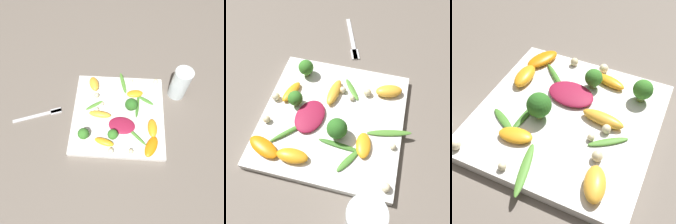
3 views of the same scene
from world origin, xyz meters
TOP-DOWN VIEW (x-y plane):
  - ground_plane at (0.00, 0.00)m, footprint 2.40×2.40m
  - plate at (0.00, 0.00)m, footprint 0.30×0.30m
  - radicchio_leaf_0 at (-0.01, 0.05)m, footprint 0.09×0.07m
  - orange_segment_0 at (-0.05, -0.08)m, footprint 0.06×0.04m
  - orange_segment_1 at (0.06, 0.01)m, footprint 0.08×0.03m
  - orange_segment_2 at (-0.11, 0.05)m, footprint 0.03×0.06m
  - orange_segment_3 at (0.09, -0.11)m, footprint 0.05×0.07m
  - orange_segment_4 at (-0.11, 0.11)m, footprint 0.06×0.08m
  - orange_segment_5 at (0.04, 0.11)m, footprint 0.07×0.04m
  - broccoli_floret_0 at (0.10, 0.09)m, footprint 0.04×0.04m
  - broccoli_floret_1 at (-0.04, -0.02)m, footprint 0.04×0.04m
  - broccoli_floret_2 at (0.01, 0.09)m, footprint 0.03×0.03m
  - arugula_sprig_0 at (-0.09, -0.06)m, footprint 0.06×0.04m
  - arugula_sprig_1 at (-0.06, 0.08)m, footprint 0.07×0.07m
  - arugula_sprig_2 at (0.08, -0.03)m, footprint 0.06×0.05m
  - arugula_sprig_3 at (-0.06, -0.03)m, footprint 0.02×0.09m
  - arugula_sprig_4 at (-0.01, -0.12)m, footprint 0.04×0.09m
  - macadamia_nut_0 at (0.08, -0.06)m, footprint 0.02×0.02m
  - macadamia_nut_1 at (-0.04, 0.13)m, footprint 0.02×0.02m
  - macadamia_nut_2 at (-0.13, -0.13)m, footprint 0.02×0.02m
  - macadamia_nut_3 at (0.02, 0.14)m, footprint 0.02×0.02m
  - macadamia_nut_4 at (0.06, -0.03)m, footprint 0.01×0.01m
  - macadamia_nut_5 at (0.07, -0.01)m, footprint 0.02×0.02m
  - macadamia_nut_6 at (-0.04, -0.14)m, footprint 0.01×0.01m

SIDE VIEW (x-z plane):
  - ground_plane at x=0.00m, z-range 0.00..0.00m
  - plate at x=0.00m, z-range 0.00..0.02m
  - arugula_sprig_3 at x=-0.06m, z-range 0.02..0.02m
  - arugula_sprig_2 at x=0.08m, z-range 0.02..0.02m
  - arugula_sprig_0 at x=-0.09m, z-range 0.02..0.02m
  - arugula_sprig_4 at x=-0.01m, z-range 0.02..0.02m
  - arugula_sprig_1 at x=-0.06m, z-range 0.02..0.03m
  - macadamia_nut_4 at x=0.06m, z-range 0.02..0.03m
  - radicchio_leaf_0 at x=-0.01m, z-range 0.02..0.03m
  - macadamia_nut_6 at x=-0.04m, z-range 0.02..0.03m
  - orange_segment_0 at x=-0.05m, z-range 0.02..0.03m
  - orange_segment_5 at x=0.04m, z-range 0.02..0.03m
  - macadamia_nut_5 at x=0.07m, z-range 0.02..0.03m
  - orange_segment_4 at x=-0.11m, z-range 0.02..0.03m
  - macadamia_nut_1 at x=-0.04m, z-range 0.02..0.03m
  - macadamia_nut_2 at x=-0.13m, z-range 0.02..0.04m
  - macadamia_nut_0 at x=0.08m, z-range 0.02..0.04m
  - orange_segment_1 at x=0.06m, z-range 0.02..0.04m
  - macadamia_nut_3 at x=0.02m, z-range 0.02..0.04m
  - orange_segment_2 at x=-0.11m, z-range 0.02..0.04m
  - orange_segment_3 at x=0.09m, z-range 0.02..0.04m
  - broccoli_floret_2 at x=0.01m, z-range 0.02..0.06m
  - broccoli_floret_0 at x=0.10m, z-range 0.02..0.06m
  - broccoli_floret_1 at x=-0.04m, z-range 0.02..0.07m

